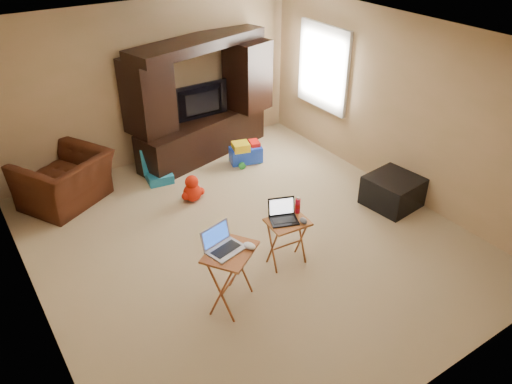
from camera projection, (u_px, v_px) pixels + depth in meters
floor at (247, 238)px, 6.40m from camera, size 5.50×5.50×0.00m
ceiling at (245, 42)px, 5.09m from camera, size 5.50×5.50×0.00m
wall_back at (150, 84)px, 7.69m from camera, size 5.00×0.00×5.00m
wall_front at (442, 287)px, 3.80m from camera, size 5.00×0.00×5.00m
wall_left at (17, 220)px, 4.56m from camera, size 0.00×5.50×5.50m
wall_right at (397, 106)px, 6.93m from camera, size 0.00×5.50×5.50m
window_pane at (324, 67)px, 7.94m from camera, size 0.00×1.20×1.20m
window_frame at (323, 67)px, 7.93m from camera, size 0.06×1.14×1.34m
entertainment_center at (201, 100)px, 7.92m from camera, size 2.44×1.16×1.93m
television at (203, 103)px, 7.91m from camera, size 0.98×0.13×0.57m
recliner at (65, 180)px, 6.94m from camera, size 1.45×1.39×0.72m
child_rocker at (158, 167)px, 7.52m from camera, size 0.44×0.48×0.50m
plush_toy at (192, 188)px, 7.07m from camera, size 0.37×0.30×0.41m
push_toy at (246, 152)px, 8.06m from camera, size 0.60×0.50×0.39m
ottoman at (393, 191)px, 6.98m from camera, size 0.73×0.73×0.43m
tray_table_left at (231, 278)px, 5.22m from camera, size 0.69×0.66×0.71m
tray_table_right at (287, 242)px, 5.84m from camera, size 0.49×0.41×0.60m
laptop_left at (226, 241)px, 4.98m from camera, size 0.43×0.38×0.24m
laptop_right at (284, 213)px, 5.61m from camera, size 0.39×0.36×0.24m
mouse_left at (250, 246)px, 5.07m from camera, size 0.13×0.17×0.06m
mouse_right at (303, 221)px, 5.64m from camera, size 0.11×0.14×0.05m
water_bottle at (298, 206)px, 5.78m from camera, size 0.06×0.06×0.18m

